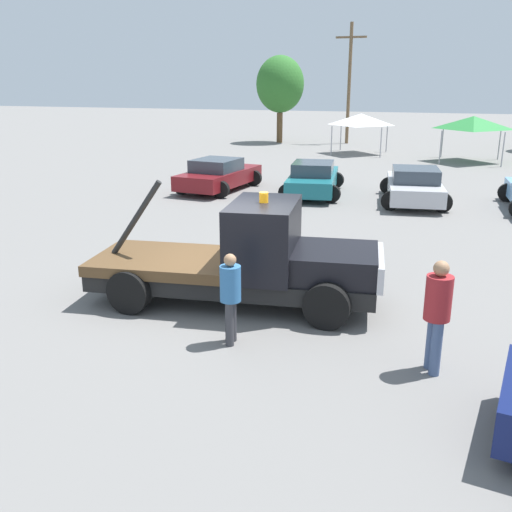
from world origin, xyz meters
name	(u,v)px	position (x,y,z in m)	size (l,w,h in m)	color
ground_plane	(233,302)	(0.00, 0.00, 0.00)	(160.00, 160.00, 0.00)	slate
tow_truck	(250,261)	(0.36, 0.05, 0.92)	(6.11, 2.78, 2.51)	black
person_near_truck	(437,309)	(4.05, -1.76, 1.06)	(0.41, 0.41, 1.84)	#475B84
person_at_hood	(230,292)	(0.67, -1.84, 0.95)	(0.36, 0.36, 1.64)	#38383D
parked_car_maroon	(219,175)	(-5.21, 11.76, 0.65)	(2.78, 4.70, 1.34)	maroon
parked_car_teal	(313,179)	(-1.22, 12.11, 0.65)	(2.81, 4.95, 1.34)	#196670
parked_car_silver	(414,186)	(2.78, 11.76, 0.65)	(2.88, 4.85, 1.34)	#B7B7BC
canopy_tent_white	(361,119)	(-1.64, 26.52, 2.14)	(3.09, 3.09, 2.49)	#9E9EA3
canopy_tent_green	(473,123)	(4.96, 24.70, 2.20)	(3.27, 3.27, 2.56)	#9E9EA3
tree_left	(280,85)	(-8.48, 31.60, 4.21)	(3.51, 3.51, 6.27)	brown
utility_pole	(349,81)	(-3.57, 32.63, 4.48)	(2.20, 0.24, 8.44)	brown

